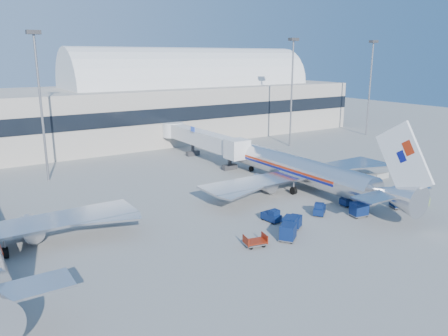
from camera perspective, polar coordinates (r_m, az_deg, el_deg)
ground at (r=55.34m, az=5.73°, el=-5.65°), size 260.00×260.00×0.00m
terminal at (r=98.90m, az=-21.75°, el=6.75°), size 170.00×28.15×21.00m
airliner_main at (r=64.04m, az=10.28°, el=-0.30°), size 32.00×37.26×12.07m
jetbridge_near at (r=83.21m, az=-3.39°, el=3.98°), size 4.40×27.50×6.25m
mast_west at (r=71.66m, az=-23.04°, el=9.97°), size 2.00×1.20×22.60m
mast_east at (r=94.42m, az=8.90°, el=11.71°), size 2.00×1.20×22.60m
mast_far_east at (r=112.60m, az=18.65°, el=11.55°), size 2.00×1.20×22.60m
barrier_near at (r=68.68m, az=16.51°, el=-1.81°), size 3.00×0.55×0.90m
barrier_mid at (r=71.15m, az=18.25°, el=-1.39°), size 3.00×0.55×0.90m
barrier_far at (r=73.69m, az=19.87°, el=-1.00°), size 3.00×0.55×0.90m
tug_lead at (r=54.99m, az=12.35°, el=-5.25°), size 2.71×2.47×1.61m
tug_right at (r=59.24m, az=16.06°, el=-4.03°), size 2.69×1.59×1.66m
tug_left at (r=51.84m, az=6.24°, el=-6.23°), size 1.42×2.50×1.56m
cart_train_a at (r=50.21m, az=9.27°, el=-6.96°), size 2.08×1.96×1.46m
cart_train_b at (r=49.17m, az=8.65°, el=-7.22°), size 2.46×2.32×1.73m
cart_train_c at (r=46.94m, az=8.37°, el=-8.24°), size 2.54×2.43×1.78m
cart_solo_near at (r=55.54m, az=17.22°, el=-5.16°), size 2.22×1.84×1.74m
cart_solo_far at (r=60.25m, az=21.98°, el=-3.97°), size 2.61×2.34×1.89m
cart_open_red at (r=45.38m, az=4.12°, el=-9.66°), size 2.50×1.99×0.60m
ramp_worker at (r=62.75m, az=25.10°, el=-3.78°), size 0.67×0.70×1.61m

